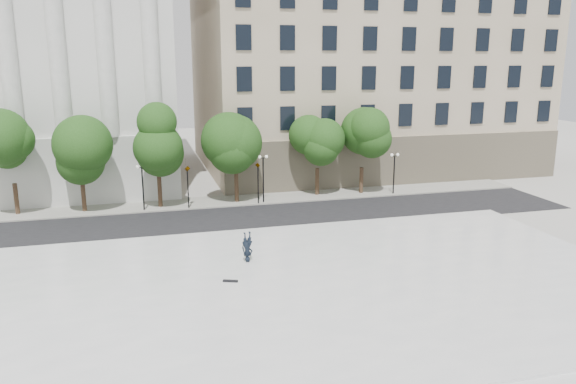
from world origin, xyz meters
name	(u,v)px	position (x,y,z in m)	size (l,w,h in m)	color
ground	(267,323)	(0.00, 0.00, 0.00)	(160.00, 160.00, 0.00)	beige
plaza	(255,294)	(0.00, 3.00, 0.23)	(44.00, 22.00, 0.45)	white
street	(216,221)	(0.00, 18.00, 0.01)	(60.00, 8.00, 0.02)	black
far_sidewalk	(206,202)	(0.00, 24.00, 0.06)	(60.00, 4.00, 0.12)	#A3A196
building_west	(14,54)	(-17.00, 38.57, 12.89)	(31.50, 27.65, 25.60)	silver
building_east	(357,70)	(20.00, 38.91, 11.14)	(36.00, 26.15, 23.00)	beige
traffic_light_west	(187,166)	(-1.68, 22.30, 3.76)	(1.07, 1.91, 4.26)	black
traffic_light_east	(258,163)	(4.37, 22.30, 3.71)	(0.38, 1.77, 4.21)	black
person_lying	(248,258)	(0.47, 7.34, 0.70)	(0.68, 0.45, 1.86)	black
skateboard	(230,281)	(-1.06, 4.48, 0.49)	(0.83, 0.21, 0.09)	black
street_trees	(206,147)	(0.11, 23.68, 5.10)	(34.00, 4.78, 7.87)	#382619
lamp_posts	(200,174)	(-0.59, 22.60, 2.91)	(36.38, 0.28, 4.54)	black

